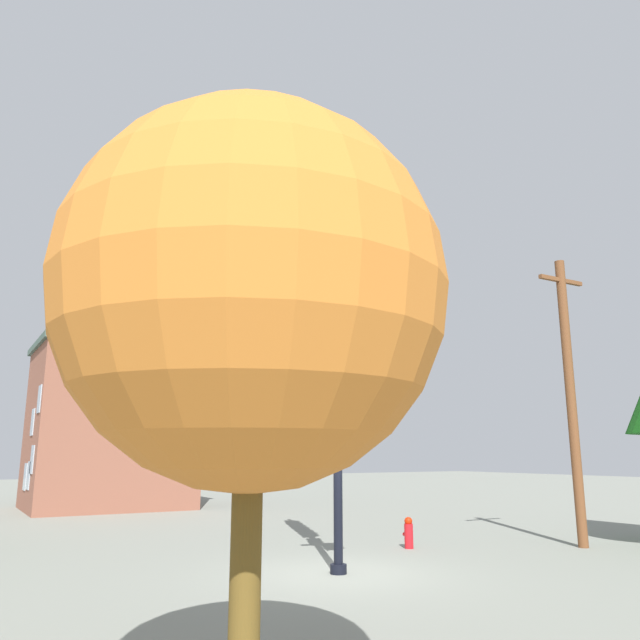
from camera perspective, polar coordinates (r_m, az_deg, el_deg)
name	(u,v)px	position (r m, az deg, el deg)	size (l,w,h in m)	color
ground_plane	(338,574)	(14.46, 1.71, -22.30)	(120.00, 120.00, 0.00)	gray
signal_pole_assembly	(326,342)	(16.10, 0.55, -2.02)	(5.24, 2.33, 7.19)	black
utility_pole	(570,393)	(19.56, 22.03, -6.23)	(0.28, 1.80, 8.27)	brown
fire_hydrant	(409,533)	(18.19, 8.15, -18.80)	(0.33, 0.24, 0.83)	red
tree_near	(252,296)	(5.65, -6.26, 2.23)	(3.50, 3.50, 5.70)	brown
brick_building	(111,426)	(32.28, -18.65, -9.19)	(6.45, 7.45, 7.74)	brown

